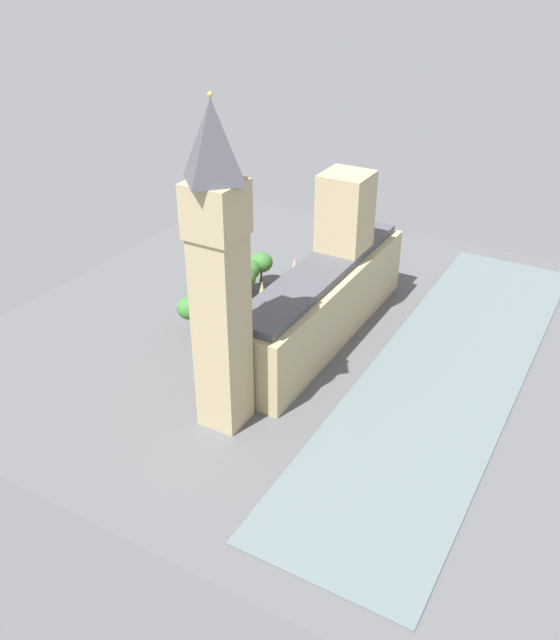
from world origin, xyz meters
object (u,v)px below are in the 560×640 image
(plane_tree_trailing, at_px, (242,278))
(plane_tree_kerbside, at_px, (261,263))
(double_decker_bus_by_river_gate, at_px, (288,288))
(car_blue_opposite_hall, at_px, (217,363))
(pedestrian_midblock, at_px, (225,375))
(pedestrian_far_end, at_px, (217,380))
(parliament_building, at_px, (325,291))
(clock_tower, at_px, (219,271))
(car_dark_green_leading, at_px, (304,273))
(plane_tree_corner, at_px, (191,308))
(plane_tree_slot_10, at_px, (249,270))
(double_decker_bus_under_trees, at_px, (257,320))
(street_lamp_slot_11, at_px, (250,278))
(car_yellow_cab_near_tower, at_px, (268,308))

(plane_tree_trailing, bearing_deg, plane_tree_kerbside, -86.58)
(double_decker_bus_by_river_gate, distance_m, car_blue_opposite_hall, 32.98)
(pedestrian_midblock, relative_size, pedestrian_far_end, 0.88)
(parliament_building, relative_size, clock_tower, 1.04)
(parliament_building, relative_size, car_dark_green_leading, 13.26)
(double_decker_bus_by_river_gate, xyz_separation_m, pedestrian_far_end, (-5.05, 37.64, -1.87))
(pedestrian_midblock, distance_m, plane_tree_kerbside, 41.60)
(pedestrian_midblock, relative_size, plane_tree_trailing, 0.17)
(double_decker_bus_by_river_gate, height_order, car_blue_opposite_hall, double_decker_bus_by_river_gate)
(plane_tree_corner, xyz_separation_m, plane_tree_slot_10, (-0.05, -23.26, -0.77))
(parliament_building, distance_m, double_decker_bus_by_river_gate, 18.65)
(plane_tree_corner, bearing_deg, double_decker_bus_by_river_gate, -110.80)
(double_decker_bus_under_trees, xyz_separation_m, plane_tree_corner, (11.05, 8.73, 4.23))
(clock_tower, relative_size, car_dark_green_leading, 12.72)
(plane_tree_slot_10, xyz_separation_m, street_lamp_slot_11, (-1.09, 1.03, -1.51))
(parliament_building, xyz_separation_m, pedestrian_far_end, (9.26, 28.12, -9.09))
(parliament_building, bearing_deg, car_yellow_cab_near_tower, -4.75)
(car_yellow_cab_near_tower, xyz_separation_m, plane_tree_slot_10, (8.90, -6.11, 5.21))
(pedestrian_midblock, height_order, plane_tree_corner, plane_tree_corner)
(car_dark_green_leading, distance_m, plane_tree_trailing, 20.74)
(clock_tower, relative_size, car_yellow_cab_near_tower, 11.97)
(clock_tower, height_order, street_lamp_slot_11, clock_tower)
(parliament_building, distance_m, double_decker_bus_under_trees, 16.45)
(pedestrian_midblock, bearing_deg, street_lamp_slot_11, -20.36)
(pedestrian_midblock, xyz_separation_m, plane_tree_trailing, (14.31, -28.85, 5.36))
(pedestrian_midblock, relative_size, street_lamp_slot_11, 0.23)
(parliament_building, bearing_deg, pedestrian_midblock, 71.13)
(parliament_building, xyz_separation_m, pedestrian_midblock, (8.81, 25.77, -9.18))
(parliament_building, relative_size, plane_tree_slot_10, 7.03)
(clock_tower, bearing_deg, plane_tree_trailing, -61.33)
(pedestrian_midblock, bearing_deg, plane_tree_slot_10, -19.44)
(car_yellow_cab_near_tower, bearing_deg, plane_tree_slot_10, 148.36)
(double_decker_bus_by_river_gate, bearing_deg, car_dark_green_leading, 97.65)
(car_blue_opposite_hall, xyz_separation_m, pedestrian_midblock, (-3.74, 2.40, -0.21))
(car_blue_opposite_hall, relative_size, plane_tree_slot_10, 0.51)
(car_dark_green_leading, xyz_separation_m, plane_tree_corner, (7.55, 37.93, 5.98))
(pedestrian_far_end, xyz_separation_m, plane_tree_corner, (14.71, -12.22, 6.10))
(car_blue_opposite_hall, bearing_deg, pedestrian_far_end, -56.44)
(pedestrian_midblock, distance_m, plane_tree_slot_10, 36.81)
(pedestrian_far_end, bearing_deg, parliament_building, 52.79)
(double_decker_bus_under_trees, distance_m, street_lamp_slot_11, 16.87)
(plane_tree_trailing, bearing_deg, car_blue_opposite_hall, 111.79)
(plane_tree_trailing, relative_size, street_lamp_slot_11, 1.35)
(clock_tower, relative_size, plane_tree_slot_10, 6.74)
(car_dark_green_leading, bearing_deg, pedestrian_midblock, 100.51)
(plane_tree_trailing, bearing_deg, parliament_building, 172.41)
(pedestrian_far_end, distance_m, plane_tree_kerbside, 43.62)
(double_decker_bus_under_trees, distance_m, plane_tree_kerbside, 22.86)
(plane_tree_slot_10, bearing_deg, car_blue_opposite_hall, 110.32)
(double_decker_bus_by_river_gate, bearing_deg, parliament_building, -35.52)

